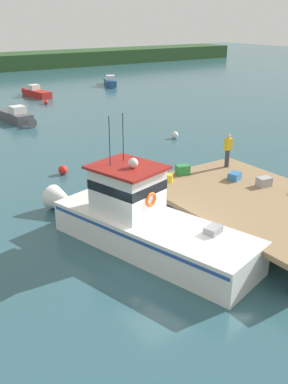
% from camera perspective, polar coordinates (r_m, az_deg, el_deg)
% --- Properties ---
extents(ground_plane, '(200.00, 200.00, 0.00)m').
position_cam_1_polar(ground_plane, '(15.49, 1.94, -8.88)').
color(ground_plane, '#2D5660').
extents(dock, '(6.00, 9.00, 1.20)m').
position_cam_1_polar(dock, '(17.96, 14.47, -1.20)').
color(dock, '#4C3D2D').
rests_on(dock, ground).
extents(main_fishing_boat, '(4.56, 9.93, 4.80)m').
position_cam_1_polar(main_fishing_boat, '(15.91, -0.47, -3.83)').
color(main_fishing_boat, white).
rests_on(main_fishing_boat, ground).
extents(crate_stack_mid_dock, '(0.72, 0.62, 0.32)m').
position_cam_1_polar(crate_stack_mid_dock, '(19.73, 11.91, 2.08)').
color(crate_stack_mid_dock, '#3370B2').
rests_on(crate_stack_mid_dock, dock).
extents(crate_stack_near_edge, '(0.65, 0.51, 0.38)m').
position_cam_1_polar(crate_stack_near_edge, '(19.28, 15.61, 1.34)').
color(crate_stack_near_edge, '#9E9EA3').
rests_on(crate_stack_near_edge, dock).
extents(crate_single_by_cleat, '(0.70, 0.58, 0.44)m').
position_cam_1_polar(crate_single_by_cleat, '(20.02, 5.14, 2.95)').
color(crate_single_by_cleat, '#2D8442').
rests_on(crate_single_by_cleat, dock).
extents(bait_bucket, '(0.32, 0.32, 0.34)m').
position_cam_1_polar(bait_bucket, '(19.07, 3.36, 1.85)').
color(bait_bucket, yellow).
rests_on(bait_bucket, dock).
extents(deckhand_by_the_boat, '(0.36, 0.22, 1.63)m').
position_cam_1_polar(deckhand_by_the_boat, '(21.16, 11.03, 5.51)').
color(deckhand_by_the_boat, '#383842').
rests_on(deckhand_by_the_boat, dock).
extents(moored_boat_far_right, '(1.80, 5.40, 1.35)m').
position_cam_1_polar(moored_boat_far_right, '(37.03, -16.55, 9.58)').
color(moored_boat_far_right, '#4C4C51').
rests_on(moored_boat_far_right, ground).
extents(moored_boat_outer_mooring, '(3.10, 5.02, 1.29)m').
position_cam_1_polar(moored_boat_outer_mooring, '(55.49, -4.50, 14.33)').
color(moored_boat_outer_mooring, '#285184').
rests_on(moored_boat_outer_mooring, ground).
extents(moored_boat_off_the_point, '(1.82, 4.93, 1.23)m').
position_cam_1_polar(moored_boat_off_the_point, '(48.76, -14.12, 12.64)').
color(moored_boat_off_the_point, red).
rests_on(moored_boat_off_the_point, ground).
extents(mooring_buoy_inshore, '(0.41, 0.41, 0.41)m').
position_cam_1_polar(mooring_buoy_inshore, '(44.15, -12.85, 11.52)').
color(mooring_buoy_inshore, red).
rests_on(mooring_buoy_inshore, ground).
extents(mooring_buoy_outer, '(0.50, 0.50, 0.50)m').
position_cam_1_polar(mooring_buoy_outer, '(30.67, 4.11, 7.54)').
color(mooring_buoy_outer, silver).
rests_on(mooring_buoy_outer, ground).
extents(mooring_buoy_channel_marker, '(0.51, 0.51, 0.51)m').
position_cam_1_polar(mooring_buoy_channel_marker, '(23.85, -10.68, 2.88)').
color(mooring_buoy_channel_marker, red).
rests_on(mooring_buoy_channel_marker, ground).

